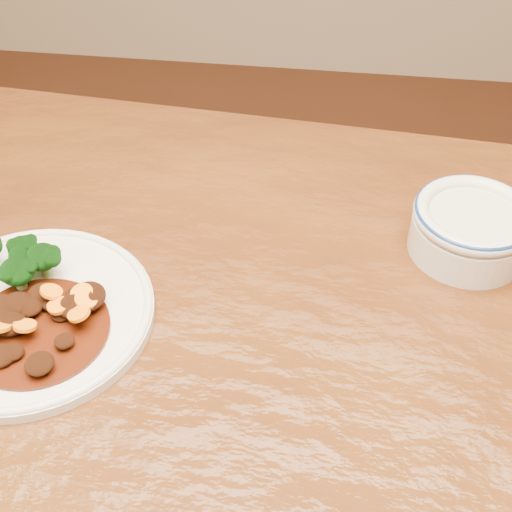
# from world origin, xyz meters

# --- Properties ---
(dining_table) EXTENTS (1.57, 1.01, 0.75)m
(dining_table) POSITION_xyz_m (-0.00, 0.00, 0.67)
(dining_table) COLOR #582E0F
(dining_table) RESTS_ON ground
(dinner_plate) EXTENTS (0.25, 0.25, 0.02)m
(dinner_plate) POSITION_xyz_m (-0.23, 0.04, 0.76)
(dinner_plate) COLOR white
(dinner_plate) RESTS_ON dining_table
(mince_stew) EXTENTS (0.14, 0.14, 0.03)m
(mince_stew) POSITION_xyz_m (-0.21, 0.03, 0.77)
(mince_stew) COLOR #431307
(mince_stew) RESTS_ON dinner_plate
(dip_bowl) EXTENTS (0.13, 0.13, 0.06)m
(dip_bowl) POSITION_xyz_m (0.22, 0.21, 0.78)
(dip_bowl) COLOR silver
(dip_bowl) RESTS_ON dining_table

